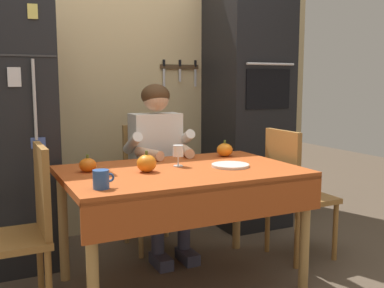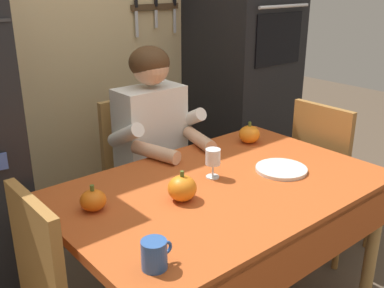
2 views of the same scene
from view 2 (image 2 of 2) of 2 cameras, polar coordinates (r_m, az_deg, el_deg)
The scene contains 12 objects.
back_wall_assembly at distance 2.82m, azimuth -13.59°, elevation 14.37°, with size 3.70×0.13×2.60m.
wall_oven at distance 3.17m, azimuth 6.43°, elevation 10.87°, with size 0.60×0.64×2.10m.
dining_table at distance 1.96m, azimuth 4.18°, elevation -7.51°, with size 1.40×0.90×0.74m.
chair_behind_person at distance 2.63m, azimuth -6.57°, elevation -3.46°, with size 0.40×0.40×0.93m.
seated_person at distance 2.40m, azimuth -4.27°, elevation 0.05°, with size 0.47×0.55×1.25m.
chair_right_side at distance 2.71m, azimuth 16.72°, elevation -3.53°, with size 0.40×0.40×0.93m.
coffee_mug at distance 1.40m, azimuth -4.74°, elevation -13.71°, with size 0.11×0.08×0.09m.
wine_glass at distance 1.96m, azimuth 2.66°, elevation -1.80°, with size 0.07×0.07×0.13m.
pumpkin_large at distance 2.41m, azimuth 7.26°, elevation 1.23°, with size 0.11×0.11×0.11m.
pumpkin_medium at distance 1.78m, azimuth -1.25°, elevation -5.60°, with size 0.12×0.12×0.12m.
pumpkin_small at distance 1.75m, azimuth -12.38°, elevation -6.94°, with size 0.10×0.10×0.10m.
serving_tray at distance 2.10m, azimuth 11.21°, elevation -3.14°, with size 0.23×0.23×0.02m, color silver.
Camera 2 is at (-1.22, -1.15, 1.58)m, focal length 42.23 mm.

